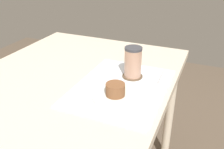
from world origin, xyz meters
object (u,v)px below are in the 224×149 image
at_px(dining_table, 66,98).
at_px(pastry, 115,89).
at_px(pastry_plate, 115,96).
at_px(coffee_mug, 133,62).

relative_size(dining_table, pastry, 15.95).
distance_m(pastry_plate, pastry, 0.03).
distance_m(pastry, coffee_mug, 0.19).
height_order(pastry_plate, pastry, pastry).
bearing_deg(pastry_plate, dining_table, 81.34).
distance_m(pastry_plate, coffee_mug, 0.20).
bearing_deg(pastry, dining_table, 81.34).
distance_m(dining_table, pastry, 0.28).
height_order(pastry, coffee_mug, coffee_mug).
relative_size(pastry, coffee_mug, 0.55).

